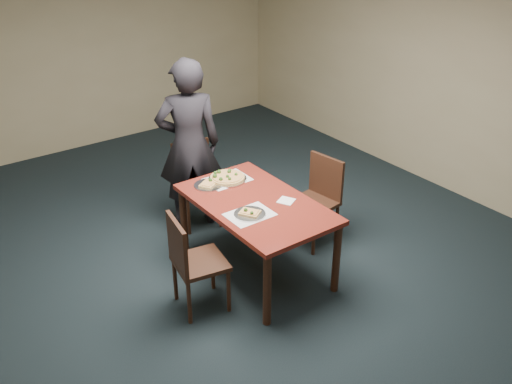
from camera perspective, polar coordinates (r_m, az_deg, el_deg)
ground at (r=5.52m, az=-0.30°, el=-8.38°), size 8.00×8.00×0.00m
room_shell at (r=4.70m, az=-0.35°, el=8.98°), size 8.00×8.00×8.00m
dining_table at (r=5.25m, az=-0.00°, el=-1.85°), size 0.90×1.50×0.75m
chair_far at (r=6.20m, az=-6.12°, el=1.40°), size 0.49×0.49×0.91m
chair_left at (r=4.87m, az=-6.49°, el=-6.65°), size 0.49×0.49×0.91m
chair_right at (r=5.85m, az=6.25°, el=-0.31°), size 0.47×0.47×0.91m
diner at (r=5.99m, az=-6.73°, el=4.69°), size 0.79×0.66×1.84m
placemat_main at (r=5.61m, az=-2.86°, el=1.26°), size 0.42×0.32×0.00m
placemat_near at (r=5.00m, az=-0.63°, el=-2.26°), size 0.40×0.30×0.00m
pizza_pan at (r=5.60m, az=-2.91°, el=1.47°), size 0.38×0.38×0.08m
slice_plate_near at (r=4.99m, az=-0.63°, el=-2.14°), size 0.28×0.28×0.06m
slice_plate_far at (r=5.51m, az=-4.77°, el=0.76°), size 0.28×0.28×0.06m
napkin at (r=5.22m, az=3.04°, el=-0.88°), size 0.19×0.19×0.01m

